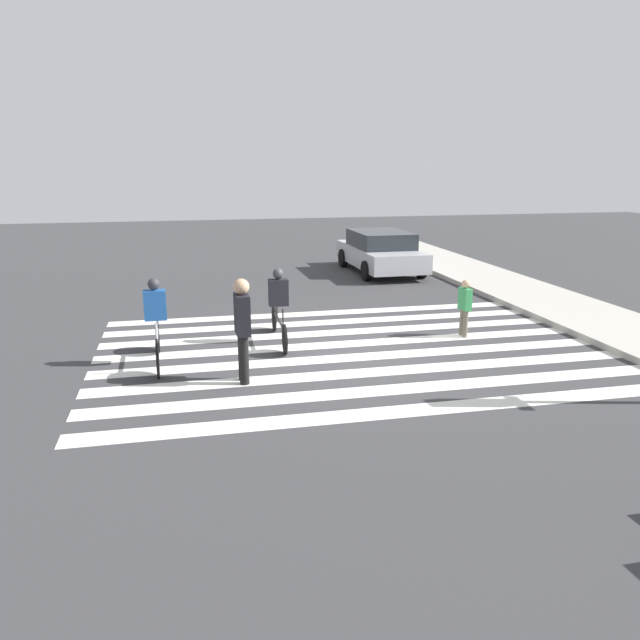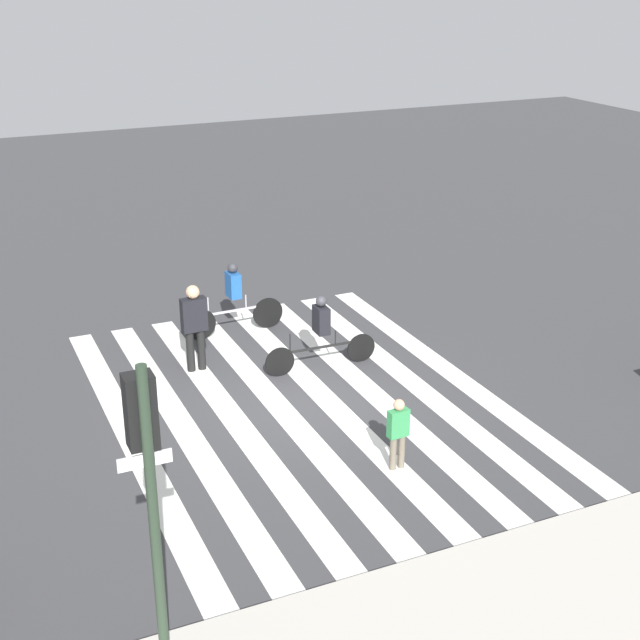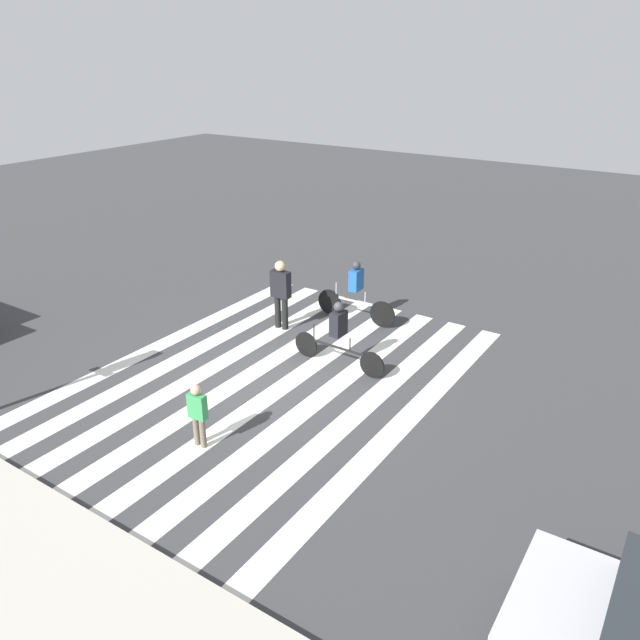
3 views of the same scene
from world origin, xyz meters
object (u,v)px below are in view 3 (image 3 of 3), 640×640
at_px(pedestrian_adult_tall_backpack, 281,291).
at_px(cyclist_near_curb, 356,290).
at_px(pedestrian_adult_blue_shirt, 198,412).
at_px(cyclist_mid_street, 338,332).

bearing_deg(pedestrian_adult_tall_backpack, cyclist_near_curb, 46.31).
height_order(pedestrian_adult_tall_backpack, pedestrian_adult_blue_shirt, pedestrian_adult_tall_backpack).
height_order(cyclist_mid_street, cyclist_near_curb, cyclist_near_curb).
xyz_separation_m(pedestrian_adult_blue_shirt, cyclist_near_curb, (0.54, -6.42, 0.16)).
relative_size(pedestrian_adult_blue_shirt, cyclist_near_curb, 0.55).
relative_size(pedestrian_adult_tall_backpack, cyclist_near_curb, 0.79).
xyz_separation_m(pedestrian_adult_tall_backpack, pedestrian_adult_blue_shirt, (-1.87, 4.95, -0.31)).
bearing_deg(cyclist_mid_street, pedestrian_adult_blue_shirt, 85.22).
relative_size(cyclist_mid_street, cyclist_near_curb, 1.04).
xyz_separation_m(pedestrian_adult_tall_backpack, cyclist_mid_street, (-2.32, 0.98, -0.16)).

